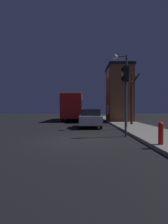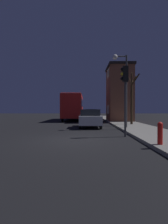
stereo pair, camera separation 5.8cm
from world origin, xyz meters
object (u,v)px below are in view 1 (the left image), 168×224
Objects in this scene: bus at (73,105)px; fire_hydrant at (161,133)px; bare_tree at (132,98)px; car_mid_lane at (91,115)px; streetlamp at (122,78)px; traffic_light at (125,86)px; car_near_lane at (90,118)px.

fire_hydrant is at bearing -75.26° from bus.
bare_tree reaches higher than car_mid_lane.
traffic_light is (-0.63, -3.78, -1.15)m from streetlamp.
car_mid_lane is at bearing -6.06° from bus.
streetlamp is 3.67m from bare_tree.
traffic_light is 0.43× the size of bus.
traffic_light is at bearing 104.37° from fire_hydrant.
streetlamp reaches higher than bus.
bus is 10.43m from car_near_lane.
car_near_lane is at bearing 107.87° from fire_hydrant.
bare_tree is at bearing -53.65° from bus.
traffic_light is 0.84× the size of bare_tree.
car_mid_lane is at bearing 97.21° from fire_hydrant.
bus is at bearing 126.35° from bare_tree.
traffic_light is 15.20m from car_mid_lane.
traffic_light is at bearing -70.18° from car_near_lane.
traffic_light is 0.89× the size of car_mid_lane.
bus is at bearing 173.94° from car_mid_lane.
bus is at bearing 104.74° from fire_hydrant.
streetlamp is 1.18× the size of bare_tree.
bus is 2.06× the size of car_mid_lane.
bus is 10.28× the size of fire_hydrant.
bare_tree is at bearing -65.66° from car_mid_lane.
car_near_lane reaches higher than fire_hydrant.
bare_tree reaches higher than fire_hydrant.
bus reaches higher than car_near_lane.
fire_hydrant is at bearing -82.79° from car_mid_lane.
traffic_light is 4.46× the size of fire_hydrant.
bare_tree is 5.34× the size of fire_hydrant.
bare_tree is 9.17m from car_mid_lane.
streetlamp reaches higher than car_near_lane.
car_mid_lane is (2.52, -0.27, -1.33)m from bus.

